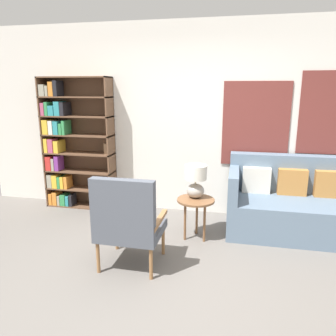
{
  "coord_description": "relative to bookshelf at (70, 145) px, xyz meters",
  "views": [
    {
      "loc": [
        0.71,
        -2.61,
        1.81
      ],
      "look_at": [
        -0.06,
        0.99,
        0.9
      ],
      "focal_mm": 35.0,
      "sensor_mm": 36.0,
      "label": 1
    }
  ],
  "objects": [
    {
      "name": "side_table",
      "position": [
        2.02,
        -0.76,
        -0.53
      ],
      "size": [
        0.45,
        0.45,
        0.51
      ],
      "color": "brown",
      "rests_on": "ground_plane"
    },
    {
      "name": "couch",
      "position": [
        3.2,
        -0.28,
        -0.61
      ],
      "size": [
        1.6,
        0.9,
        0.95
      ],
      "color": "slate",
      "rests_on": "ground_plane"
    },
    {
      "name": "bookshelf",
      "position": [
        0.0,
        0.0,
        0.0
      ],
      "size": [
        1.06,
        0.3,
        1.96
      ],
      "color": "brown",
      "rests_on": "ground_plane"
    },
    {
      "name": "ground_plane",
      "position": [
        1.77,
        -1.85,
        -0.97
      ],
      "size": [
        14.0,
        14.0,
        0.0
      ],
      "primitive_type": "plane",
      "color": "#66605B"
    },
    {
      "name": "armchair",
      "position": [
        1.45,
        -1.6,
        -0.43
      ],
      "size": [
        0.64,
        0.59,
        0.99
      ],
      "color": "olive",
      "rests_on": "ground_plane"
    },
    {
      "name": "wall_back",
      "position": [
        1.81,
        0.18,
        0.38
      ],
      "size": [
        6.4,
        0.08,
        2.7
      ],
      "color": "silver",
      "rests_on": "ground_plane"
    },
    {
      "name": "table_lamp",
      "position": [
        2.01,
        -0.7,
        -0.23
      ],
      "size": [
        0.27,
        0.27,
        0.4
      ],
      "color": "#A59E93",
      "rests_on": "side_table"
    }
  ]
}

